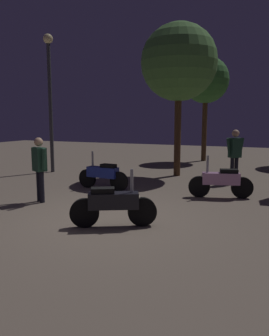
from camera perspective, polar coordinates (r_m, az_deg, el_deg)
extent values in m
plane|color=#756656|center=(6.88, -5.03, -8.83)|extent=(40.00, 40.00, 0.00)
cylinder|color=black|center=(6.37, -8.64, -7.68)|extent=(0.54, 0.35, 0.56)
cylinder|color=black|center=(6.38, 1.34, -7.56)|extent=(0.54, 0.35, 0.56)
cube|color=black|center=(6.29, -3.66, -5.63)|extent=(0.98, 0.71, 0.30)
cube|color=black|center=(6.25, -5.52, -3.87)|extent=(0.50, 0.42, 0.10)
cylinder|color=gray|center=(6.23, -0.47, -2.24)|extent=(0.08, 0.08, 0.45)
sphere|color=#F2EABF|center=(6.30, 0.45, -5.13)|extent=(0.12, 0.12, 0.12)
cylinder|color=black|center=(9.02, 18.10, -3.26)|extent=(0.57, 0.25, 0.56)
cylinder|color=black|center=(8.87, 11.10, -3.18)|extent=(0.57, 0.25, 0.56)
cube|color=#C68CB7|center=(8.89, 14.69, -1.77)|extent=(1.00, 0.56, 0.30)
cube|color=black|center=(8.88, 16.01, -0.52)|extent=(0.49, 0.35, 0.10)
cylinder|color=gray|center=(8.79, 12.51, 0.67)|extent=(0.07, 0.07, 0.45)
sphere|color=#F2EABF|center=(8.83, 11.80, -1.41)|extent=(0.12, 0.12, 0.12)
cylinder|color=black|center=(9.44, -2.71, -2.34)|extent=(0.57, 0.14, 0.56)
cylinder|color=black|center=(10.03, -8.13, -1.78)|extent=(0.57, 0.14, 0.56)
cube|color=navy|center=(9.69, -5.52, -0.72)|extent=(0.97, 0.37, 0.30)
cube|color=black|center=(9.55, -4.53, 0.38)|extent=(0.46, 0.27, 0.10)
cylinder|color=gray|center=(9.83, -7.26, 1.60)|extent=(0.06, 0.06, 0.45)
sphere|color=#F2EABF|center=(9.93, -7.70, -0.24)|extent=(0.12, 0.12, 0.12)
cylinder|color=black|center=(11.08, 17.15, -0.39)|extent=(0.12, 0.12, 0.84)
cylinder|color=black|center=(10.99, 16.49, -0.43)|extent=(0.12, 0.12, 0.84)
cube|color=#1E3F2D|center=(10.95, 16.98, 3.36)|extent=(0.43, 0.42, 0.62)
sphere|color=tan|center=(10.93, 17.08, 5.75)|extent=(0.23, 0.23, 0.23)
cylinder|color=#1E3F2D|center=(11.10, 17.97, 3.54)|extent=(0.20, 0.19, 0.57)
cylinder|color=#1E3F2D|center=(10.81, 15.98, 3.51)|extent=(0.20, 0.19, 0.57)
cylinder|color=black|center=(8.58, -16.17, -3.01)|extent=(0.12, 0.12, 0.78)
cylinder|color=black|center=(8.44, -15.72, -3.18)|extent=(0.12, 0.12, 0.78)
cube|color=#1E3F2D|center=(8.40, -16.13, 1.44)|extent=(0.43, 0.37, 0.58)
sphere|color=tan|center=(8.36, -16.25, 4.35)|extent=(0.22, 0.22, 0.22)
cylinder|color=#1E3F2D|center=(8.62, -16.80, 1.77)|extent=(0.20, 0.16, 0.53)
cylinder|color=#1E3F2D|center=(8.18, -15.45, 1.50)|extent=(0.20, 0.16, 0.53)
cylinder|color=#38383D|center=(13.21, -14.31, 9.85)|extent=(0.14, 0.14, 4.87)
sphere|color=#F9E59E|center=(13.53, -14.73, 20.80)|extent=(0.36, 0.36, 0.36)
cylinder|color=#4C331E|center=(12.04, 7.45, 5.94)|extent=(0.24, 0.24, 3.08)
sphere|color=#477A38|center=(12.19, 7.68, 17.65)|extent=(2.68, 2.68, 2.68)
cylinder|color=#4C331E|center=(16.73, 11.98, 6.61)|extent=(0.24, 0.24, 3.15)
sphere|color=#336B2D|center=(16.83, 12.23, 14.65)|extent=(2.22, 2.22, 2.22)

